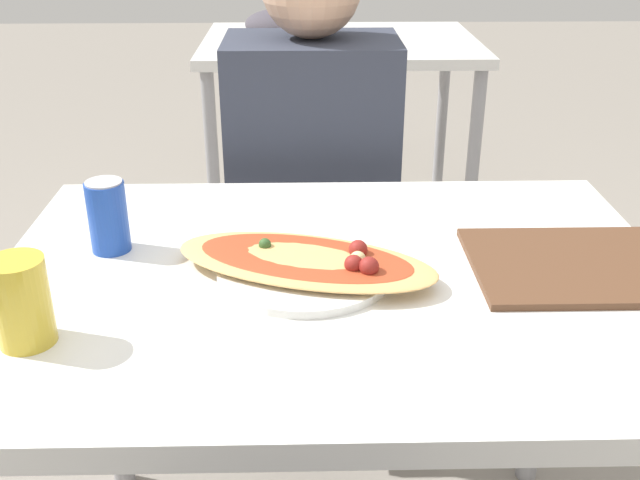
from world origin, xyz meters
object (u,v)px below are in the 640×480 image
at_px(chair_far_seated, 312,228).
at_px(person_seated, 312,159).
at_px(pizza_main, 307,263).
at_px(dining_table, 334,318).
at_px(soda_can, 108,216).
at_px(drink_glass, 22,302).

bearing_deg(chair_far_seated, person_seated, 90.00).
distance_m(person_seated, pizza_main, 0.62).
height_order(dining_table, chair_far_seated, chair_far_seated).
height_order(dining_table, pizza_main, pizza_main).
bearing_deg(dining_table, pizza_main, 179.96).
xyz_separation_m(dining_table, chair_far_seated, (-0.03, 0.73, -0.17)).
height_order(chair_far_seated, pizza_main, chair_far_seated).
height_order(chair_far_seated, soda_can, soda_can).
bearing_deg(pizza_main, soda_can, 163.94).
relative_size(dining_table, pizza_main, 2.36).
bearing_deg(pizza_main, drink_glass, -153.86).
bearing_deg(chair_far_seated, drink_glass, 66.49).
distance_m(person_seated, soda_can, 0.64).
xyz_separation_m(chair_far_seated, soda_can, (-0.35, -0.63, 0.32)).
bearing_deg(pizza_main, person_seated, 88.41).
bearing_deg(drink_glass, chair_far_seated, 66.49).
height_order(pizza_main, drink_glass, drink_glass).
bearing_deg(chair_far_seated, pizza_main, 88.65).
relative_size(person_seated, drink_glass, 9.85).
relative_size(dining_table, person_seated, 0.89).
relative_size(dining_table, chair_far_seated, 1.27).
bearing_deg(chair_far_seated, dining_table, 92.21).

